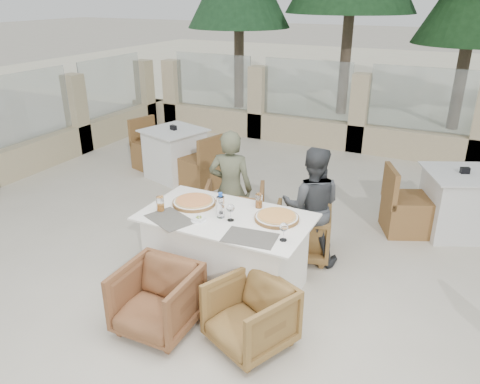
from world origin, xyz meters
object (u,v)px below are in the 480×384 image
at_px(dining_table, 226,252).
at_px(bg_table_a, 175,154).
at_px(beer_glass_right, 259,201).
at_px(olive_dish, 199,219).
at_px(diner_right, 312,206).
at_px(beer_glass_left, 160,204).
at_px(armchair_far_right, 302,232).
at_px(armchair_near_left, 157,299).
at_px(bg_table_b, 458,203).
at_px(pizza_left, 194,202).
at_px(armchair_far_left, 234,213).
at_px(armchair_near_right, 250,315).
at_px(pizza_right, 277,217).
at_px(wine_glass_centre, 220,203).
at_px(diner_left, 231,189).
at_px(wine_glass_corner, 284,231).
at_px(wine_glass_near, 231,211).
at_px(water_bottle, 221,205).

distance_m(dining_table, bg_table_a, 3.11).
bearing_deg(beer_glass_right, olive_dish, -126.30).
xyz_separation_m(diner_right, bg_table_a, (-2.69, 1.46, -0.26)).
bearing_deg(olive_dish, beer_glass_left, 177.31).
relative_size(olive_dish, bg_table_a, 0.07).
xyz_separation_m(armchair_far_right, bg_table_a, (-2.58, 1.38, 0.10)).
bearing_deg(armchair_near_left, bg_table_b, 53.46).
relative_size(armchair_near_left, bg_table_b, 0.39).
distance_m(pizza_left, diner_right, 1.23).
distance_m(pizza_left, beer_glass_left, 0.35).
xyz_separation_m(beer_glass_left, armchair_far_left, (0.23, 1.08, -0.52)).
height_order(armchair_far_right, bg_table_a, bg_table_a).
bearing_deg(beer_glass_right, armchair_near_left, -110.49).
bearing_deg(armchair_near_right, dining_table, 155.12).
bearing_deg(pizza_right, bg_table_a, 140.24).
bearing_deg(wine_glass_centre, bg_table_a, 132.24).
relative_size(armchair_far_right, armchair_near_right, 1.00).
distance_m(diner_left, bg_table_a, 2.32).
bearing_deg(armchair_far_right, diner_left, -8.26).
bearing_deg(beer_glass_right, pizza_left, -160.42).
bearing_deg(wine_glass_corner, diner_right, 94.33).
distance_m(dining_table, beer_glass_left, 0.79).
bearing_deg(armchair_near_right, armchair_near_left, -143.23).
bearing_deg(armchair_far_left, beer_glass_left, 56.07).
xyz_separation_m(beer_glass_right, armchair_far_left, (-0.58, 0.59, -0.52)).
xyz_separation_m(beer_glass_right, armchair_far_right, (0.27, 0.58, -0.56)).
bearing_deg(armchair_near_right, armchair_far_right, 118.14).
bearing_deg(wine_glass_centre, dining_table, -30.51).
bearing_deg(olive_dish, armchair_far_right, 59.58).
xyz_separation_m(wine_glass_near, wine_glass_corner, (0.57, -0.13, 0.00)).
bearing_deg(armchair_far_left, water_bottle, 88.50).
distance_m(diner_left, bg_table_b, 2.74).
distance_m(pizza_left, water_bottle, 0.41).
bearing_deg(armchair_far_right, water_bottle, 46.69).
bearing_deg(bg_table_b, armchair_near_right, -139.97).
relative_size(pizza_left, diner_left, 0.32).
distance_m(dining_table, olive_dish, 0.49).
bearing_deg(diner_left, bg_table_b, -162.62).
bearing_deg(dining_table, armchair_far_right, 62.47).
distance_m(beer_glass_right, olive_dish, 0.63).
bearing_deg(olive_dish, wine_glass_near, 27.77).
relative_size(dining_table, olive_dish, 14.55).
bearing_deg(wine_glass_corner, pizza_right, 120.32).
relative_size(beer_glass_left, bg_table_a, 0.09).
bearing_deg(dining_table, pizza_right, 17.06).
distance_m(beer_glass_right, armchair_near_left, 1.34).
relative_size(water_bottle, wine_glass_near, 1.35).
xyz_separation_m(olive_dish, armchair_far_left, (-0.20, 1.10, -0.47)).
bearing_deg(olive_dish, dining_table, 48.47).
bearing_deg(wine_glass_near, dining_table, 143.07).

